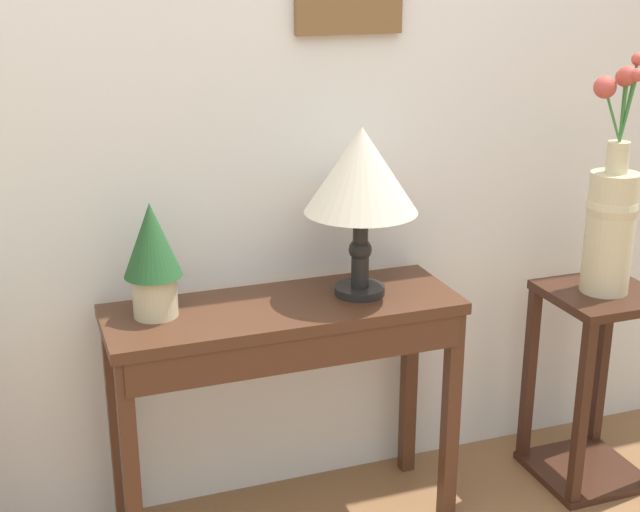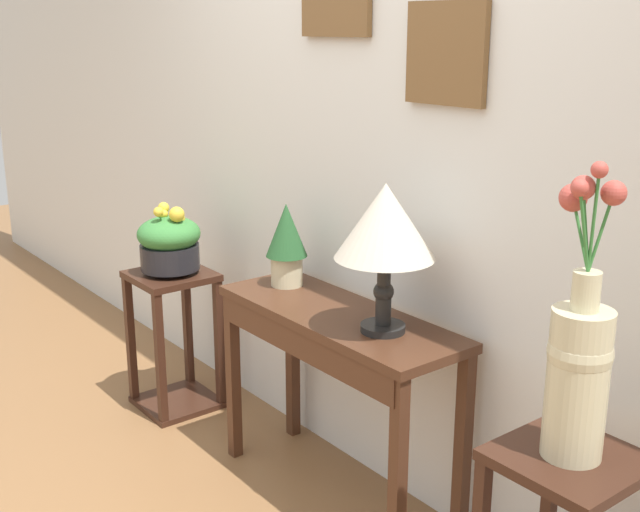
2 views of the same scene
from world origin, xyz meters
TOP-DOWN VIEW (x-y plane):
  - back_wall_with_art at (0.00, 1.33)m, footprint 9.00×0.13m
  - console_table at (0.10, 1.04)m, footprint 1.04×0.37m
  - table_lamp at (0.34, 1.06)m, footprint 0.33×0.33m
  - potted_plant_on_console at (-0.27, 1.10)m, footprint 0.16×0.16m
  - pedestal_stand_right at (1.15, 0.97)m, footprint 0.35×0.35m
  - flower_vase_tall_right at (1.15, 0.97)m, footprint 0.18×0.16m

SIDE VIEW (x-z plane):
  - pedestal_stand_right at x=1.15m, z-range 0.00..0.69m
  - console_table at x=0.10m, z-range 0.25..1.00m
  - potted_plant_on_console at x=-0.27m, z-range 0.77..1.10m
  - flower_vase_tall_right at x=1.15m, z-range 0.57..1.32m
  - table_lamp at x=0.34m, z-range 0.86..1.37m
  - back_wall_with_art at x=0.00m, z-range 0.00..2.80m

